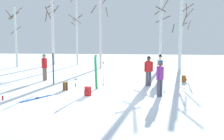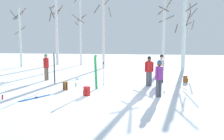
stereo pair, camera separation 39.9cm
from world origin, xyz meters
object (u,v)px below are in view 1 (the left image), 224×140
birch_tree_0 (16,35)px  backpack_0 (88,91)px  ski_pair_planted_0 (53,69)px  ski_pair_planted_1 (96,72)px  birch_tree_5 (180,36)px  ski_pair_lying_0 (37,98)px  birch_tree_1 (52,25)px  water_bottle_1 (3,98)px  birch_tree_6 (182,33)px  person_3 (160,66)px  ski_poles_0 (103,73)px  water_bottle_0 (76,85)px  backpack_2 (184,79)px  birch_tree_3 (100,28)px  backpack_1 (65,86)px  person_4 (149,69)px  ski_pair_lying_1 (76,79)px  person_2 (44,65)px  birch_tree_4 (161,29)px  birch_tree_2 (77,29)px  person_1 (160,76)px

birch_tree_0 → backpack_0: bearing=-49.4°
ski_pair_planted_0 → backpack_0: size_ratio=4.21×
ski_pair_planted_1 → birch_tree_5: (5.64, 7.89, 2.02)m
ski_pair_lying_0 → birch_tree_1: 14.87m
water_bottle_1 → birch_tree_0: size_ratio=0.04×
birch_tree_6 → backpack_0: bearing=-118.2°
person_3 → ski_pair_planted_1: (-3.60, -2.53, -0.06)m
ski_poles_0 → water_bottle_0: ski_poles_0 is taller
person_3 → backpack_2: (1.51, 0.11, -0.77)m
ski_poles_0 → birch_tree_1: birch_tree_1 is taller
birch_tree_3 → backpack_1: bearing=-92.2°
ski_pair_planted_0 → ski_poles_0: 3.03m
backpack_0 → backpack_1: 1.81m
person_3 → person_4: same height
birch_tree_1 → water_bottle_1: bearing=-78.9°
person_3 → ski_pair_lying_1: bearing=176.5°
person_3 → ski_poles_0: bearing=-154.2°
person_2 → water_bottle_0: person_2 is taller
backpack_2 → water_bottle_0: size_ratio=2.04×
water_bottle_0 → birch_tree_4: bearing=58.2°
person_2 → birch_tree_0: 8.93m
person_2 → backpack_2: size_ratio=3.90×
ski_pair_lying_1 → person_3: bearing=-3.5°
person_2 → birch_tree_4: bearing=40.8°
person_2 → birch_tree_2: 9.45m
water_bottle_0 → birch_tree_3: size_ratio=0.03×
person_2 → birch_tree_6: (9.90, 7.89, 2.24)m
ski_pair_lying_0 → birch_tree_2: birch_tree_2 is taller
person_1 → backpack_2: bearing=65.1°
ski_pair_planted_1 → birch_tree_3: birch_tree_3 is taller
ski_pair_lying_0 → birch_tree_6: size_ratio=0.25×
ski_pair_lying_1 → ski_pair_lying_0: bearing=-95.1°
person_1 → water_bottle_1: 7.15m
ski_pair_lying_1 → birch_tree_4: birch_tree_4 is taller
water_bottle_0 → birch_tree_1: bearing=115.5°
birch_tree_1 → birch_tree_3: size_ratio=1.12×
water_bottle_0 → birch_tree_1: 12.78m
ski_pair_planted_0 → ski_pair_lying_1: ski_pair_planted_0 is taller
person_3 → ski_pair_lying_0: size_ratio=1.11×
ski_pair_lying_1 → ski_pair_planted_0: bearing=-117.8°
birch_tree_2 → ski_pair_planted_1: bearing=-70.8°
person_2 → birch_tree_2: bearing=91.2°
ski_pair_planted_1 → birch_tree_0: bearing=135.6°
birch_tree_4 → person_4: bearing=-99.5°
person_1 → birch_tree_6: bearing=75.9°
ski_pair_lying_0 → birch_tree_4: (6.48, 11.43, 3.47)m
person_3 → birch_tree_3: bearing=125.9°
person_2 → ski_poles_0: (4.01, -1.32, -0.24)m
backpack_2 → birch_tree_2: size_ratio=0.06×
person_1 → ski_poles_0: bearing=143.2°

